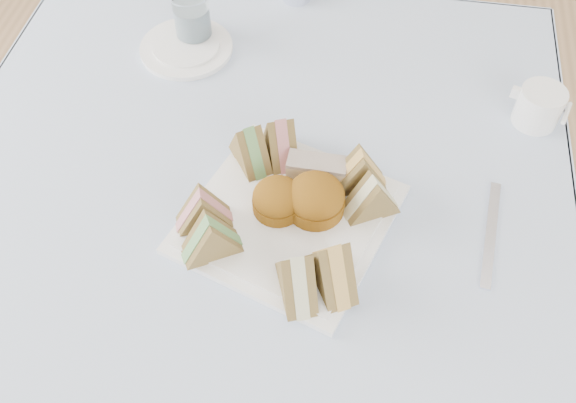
% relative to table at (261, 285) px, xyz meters
% --- Properties ---
extents(floor, '(4.00, 4.00, 0.00)m').
position_rel_table_xyz_m(floor, '(0.00, 0.00, -0.37)').
color(floor, '#9E7751').
rests_on(floor, ground).
extents(table, '(0.90, 0.90, 0.74)m').
position_rel_table_xyz_m(table, '(0.00, 0.00, 0.00)').
color(table, brown).
rests_on(table, floor).
extents(tablecloth, '(1.02, 1.02, 0.01)m').
position_rel_table_xyz_m(tablecloth, '(0.00, 0.00, 0.37)').
color(tablecloth, silver).
rests_on(tablecloth, table).
extents(serving_plate, '(0.36, 0.36, 0.01)m').
position_rel_table_xyz_m(serving_plate, '(0.07, -0.09, 0.38)').
color(serving_plate, white).
rests_on(serving_plate, tablecloth).
extents(sandwich_fl_a, '(0.09, 0.07, 0.08)m').
position_rel_table_xyz_m(sandwich_fl_a, '(-0.05, -0.12, 0.43)').
color(sandwich_fl_a, olive).
rests_on(sandwich_fl_a, serving_plate).
extents(sandwich_fl_b, '(0.10, 0.08, 0.08)m').
position_rel_table_xyz_m(sandwich_fl_b, '(-0.03, -0.17, 0.43)').
color(sandwich_fl_b, olive).
rests_on(sandwich_fl_b, serving_plate).
extents(sandwich_fr_a, '(0.09, 0.11, 0.09)m').
position_rel_table_xyz_m(sandwich_fr_a, '(0.15, -0.19, 0.43)').
color(sandwich_fr_a, olive).
rests_on(sandwich_fr_a, serving_plate).
extents(sandwich_fr_b, '(0.07, 0.10, 0.08)m').
position_rel_table_xyz_m(sandwich_fr_b, '(0.10, -0.21, 0.43)').
color(sandwich_fr_b, olive).
rests_on(sandwich_fr_b, serving_plate).
extents(sandwich_bl_a, '(0.08, 0.10, 0.08)m').
position_rel_table_xyz_m(sandwich_bl_a, '(-0.00, 0.01, 0.43)').
color(sandwich_bl_a, olive).
rests_on(sandwich_bl_a, serving_plate).
extents(sandwich_bl_b, '(0.07, 0.10, 0.08)m').
position_rel_table_xyz_m(sandwich_bl_b, '(0.04, 0.03, 0.43)').
color(sandwich_bl_b, olive).
rests_on(sandwich_bl_b, serving_plate).
extents(sandwich_br_a, '(0.09, 0.08, 0.08)m').
position_rel_table_xyz_m(sandwich_br_a, '(0.19, -0.06, 0.43)').
color(sandwich_br_a, olive).
rests_on(sandwich_br_a, serving_plate).
extents(sandwich_br_b, '(0.10, 0.07, 0.08)m').
position_rel_table_xyz_m(sandwich_br_b, '(0.17, -0.01, 0.43)').
color(sandwich_br_b, olive).
rests_on(sandwich_br_b, serving_plate).
extents(scone_left, '(0.09, 0.09, 0.05)m').
position_rel_table_xyz_m(scone_left, '(0.05, -0.08, 0.41)').
color(scone_left, '#9D5B13').
rests_on(scone_left, serving_plate).
extents(scone_right, '(0.09, 0.09, 0.06)m').
position_rel_table_xyz_m(scone_right, '(0.11, -0.07, 0.42)').
color(scone_right, '#9D5B13').
rests_on(scone_right, serving_plate).
extents(pastry_slice, '(0.09, 0.04, 0.04)m').
position_rel_table_xyz_m(pastry_slice, '(0.10, -0.01, 0.41)').
color(pastry_slice, '#DABF83').
rests_on(pastry_slice, serving_plate).
extents(side_plate, '(0.18, 0.18, 0.01)m').
position_rel_table_xyz_m(side_plate, '(-0.18, 0.27, 0.38)').
color(side_plate, white).
rests_on(side_plate, tablecloth).
extents(water_glass, '(0.07, 0.07, 0.10)m').
position_rel_table_xyz_m(water_glass, '(-0.17, 0.30, 0.43)').
color(water_glass, white).
rests_on(water_glass, tablecloth).
extents(knife, '(0.04, 0.20, 0.00)m').
position_rel_table_xyz_m(knife, '(0.38, -0.06, 0.38)').
color(knife, silver).
rests_on(knife, tablecloth).
extents(fork, '(0.08, 0.18, 0.00)m').
position_rel_table_xyz_m(fork, '(0.15, -0.12, 0.38)').
color(fork, silver).
rests_on(fork, tablecloth).
extents(creamer_jug, '(0.10, 0.10, 0.07)m').
position_rel_table_xyz_m(creamer_jug, '(0.45, 0.19, 0.41)').
color(creamer_jug, white).
rests_on(creamer_jug, tablecloth).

